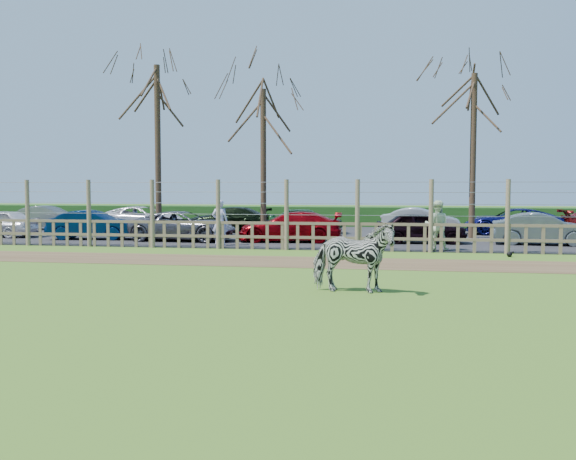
% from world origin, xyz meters
% --- Properties ---
extents(ground, '(120.00, 120.00, 0.00)m').
position_xyz_m(ground, '(0.00, 0.00, 0.00)').
color(ground, olive).
rests_on(ground, ground).
extents(dirt_strip, '(34.00, 2.80, 0.01)m').
position_xyz_m(dirt_strip, '(0.00, 4.50, 0.01)').
color(dirt_strip, brown).
rests_on(dirt_strip, ground).
extents(asphalt, '(44.00, 13.00, 0.04)m').
position_xyz_m(asphalt, '(0.00, 14.50, 0.02)').
color(asphalt, '#232326').
rests_on(asphalt, ground).
extents(hedge, '(46.00, 2.00, 1.10)m').
position_xyz_m(hedge, '(0.00, 21.50, 0.55)').
color(hedge, '#1E4716').
rests_on(hedge, ground).
extents(fence, '(30.16, 0.16, 2.50)m').
position_xyz_m(fence, '(0.00, 8.00, 0.80)').
color(fence, brown).
rests_on(fence, ground).
extents(tree_left, '(4.80, 4.80, 7.88)m').
position_xyz_m(tree_left, '(-6.50, 12.50, 5.62)').
color(tree_left, '#3D2B1E').
rests_on(tree_left, ground).
extents(tree_mid, '(4.80, 4.80, 6.83)m').
position_xyz_m(tree_mid, '(-2.00, 13.50, 4.87)').
color(tree_mid, '#3D2B1E').
rests_on(tree_mid, ground).
extents(tree_right, '(4.80, 4.80, 7.35)m').
position_xyz_m(tree_right, '(7.00, 14.00, 5.24)').
color(tree_right, '#3D2B1E').
rests_on(tree_right, ground).
extents(zebra, '(1.85, 0.93, 1.52)m').
position_xyz_m(zebra, '(2.96, -0.69, 0.76)').
color(zebra, gray).
rests_on(zebra, ground).
extents(visitor_a, '(0.66, 0.46, 1.72)m').
position_xyz_m(visitor_a, '(-2.68, 8.84, 0.90)').
color(visitor_a, '#B9B3E1').
rests_on(visitor_a, asphalt).
extents(visitor_b, '(0.86, 0.68, 1.72)m').
position_xyz_m(visitor_b, '(5.23, 8.46, 0.90)').
color(visitor_b, beige).
rests_on(visitor_b, asphalt).
extents(crow, '(0.23, 0.17, 0.19)m').
position_xyz_m(crow, '(7.43, 7.00, 0.09)').
color(crow, black).
rests_on(crow, ground).
extents(car_1, '(3.77, 1.71, 1.20)m').
position_xyz_m(car_1, '(-8.68, 10.64, 0.64)').
color(car_1, '#051E44').
rests_on(car_1, asphalt).
extents(car_2, '(4.41, 2.19, 1.20)m').
position_xyz_m(car_2, '(-4.70, 10.60, 0.64)').
color(car_2, '#55535F').
rests_on(car_2, asphalt).
extents(car_3, '(4.25, 1.99, 1.20)m').
position_xyz_m(car_3, '(-0.35, 10.84, 0.64)').
color(car_3, maroon).
rests_on(car_3, asphalt).
extents(car_4, '(3.61, 1.64, 1.20)m').
position_xyz_m(car_4, '(4.78, 11.13, 0.64)').
color(car_4, black).
rests_on(car_4, asphalt).
extents(car_5, '(3.76, 1.67, 1.20)m').
position_xyz_m(car_5, '(9.29, 11.20, 0.64)').
color(car_5, '#4F585B').
rests_on(car_5, asphalt).
extents(car_7, '(3.76, 1.68, 1.20)m').
position_xyz_m(car_7, '(-13.68, 15.77, 0.64)').
color(car_7, slate).
rests_on(car_7, asphalt).
extents(car_8, '(4.44, 2.27, 1.20)m').
position_xyz_m(car_8, '(-8.67, 15.86, 0.64)').
color(car_8, silver).
rests_on(car_8, asphalt).
extents(car_9, '(4.16, 1.74, 1.20)m').
position_xyz_m(car_9, '(-4.23, 15.62, 0.64)').
color(car_9, black).
rests_on(car_9, asphalt).
extents(car_10, '(3.67, 1.84, 1.20)m').
position_xyz_m(car_10, '(-0.41, 15.68, 0.64)').
color(car_10, '#22582D').
rests_on(car_10, asphalt).
extents(car_11, '(3.73, 1.56, 1.20)m').
position_xyz_m(car_11, '(4.92, 16.11, 0.64)').
color(car_11, '#BAB9BC').
rests_on(car_11, asphalt).
extents(car_12, '(4.48, 2.37, 1.20)m').
position_xyz_m(car_12, '(9.05, 16.26, 0.64)').
color(car_12, '#0F1153').
rests_on(car_12, asphalt).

